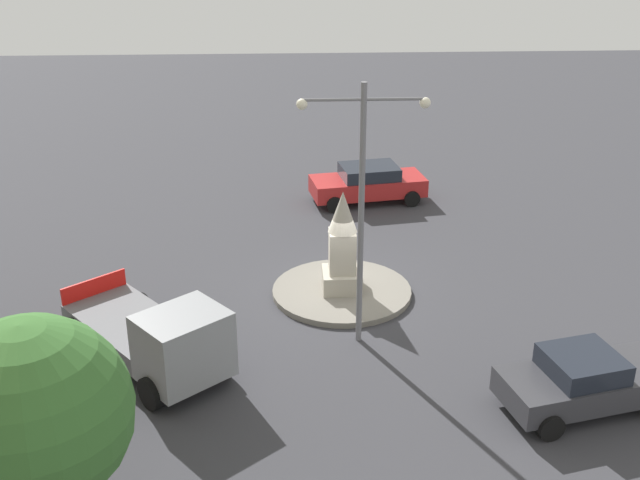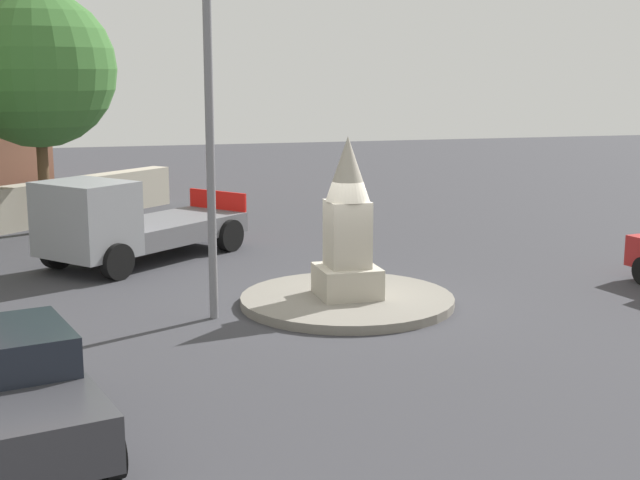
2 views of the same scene
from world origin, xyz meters
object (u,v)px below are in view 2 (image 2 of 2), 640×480
object	(u,v)px
streetlamp	(209,84)
tree_mid_cluster	(37,70)
truck_grey_near_island	(125,224)
car_dark_grey_parked_left	(4,390)
monument	(347,226)

from	to	relation	value
streetlamp	tree_mid_cluster	xyz separation A→B (m)	(-10.42, -3.32, 0.27)
truck_grey_near_island	tree_mid_cluster	xyz separation A→B (m)	(-5.14, -1.99, 3.68)
car_dark_grey_parked_left	truck_grey_near_island	distance (m)	10.59
streetlamp	truck_grey_near_island	world-z (taller)	streetlamp
monument	streetlamp	size ratio (longest dim) A/B	0.44
monument	streetlamp	bearing A→B (deg)	-84.44
tree_mid_cluster	monument	bearing A→B (deg)	30.84
car_dark_grey_parked_left	truck_grey_near_island	xyz separation A→B (m)	(-10.39, 2.06, 0.24)
monument	tree_mid_cluster	world-z (taller)	tree_mid_cluster
streetlamp	car_dark_grey_parked_left	distance (m)	7.14
car_dark_grey_parked_left	truck_grey_near_island	bearing A→B (deg)	168.81
monument	tree_mid_cluster	xyz separation A→B (m)	(-10.15, -6.06, 3.06)
tree_mid_cluster	car_dark_grey_parked_left	bearing A→B (deg)	-0.24
tree_mid_cluster	truck_grey_near_island	bearing A→B (deg)	21.16
monument	streetlamp	world-z (taller)	streetlamp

